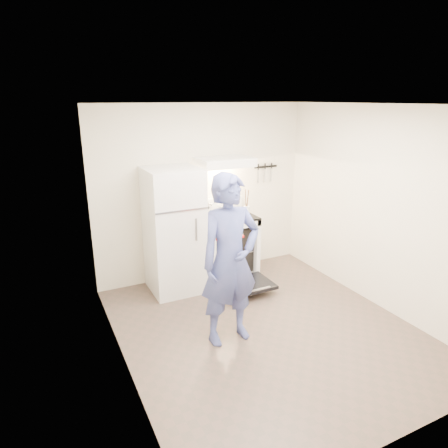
{
  "coord_description": "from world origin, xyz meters",
  "views": [
    {
      "loc": [
        -2.22,
        -3.42,
        2.56
      ],
      "look_at": [
        -0.05,
        1.0,
        1.0
      ],
      "focal_mm": 32.0,
      "sensor_mm": 36.0,
      "label": 1
    }
  ],
  "objects": [
    {
      "name": "knife_strip",
      "position": [
        1.05,
        1.79,
        1.55
      ],
      "size": [
        0.4,
        0.02,
        0.03
      ],
      "primitive_type": "cube",
      "color": "black",
      "rests_on": "back_wall"
    },
    {
      "name": "tea_kettle",
      "position": [
        -0.07,
        1.66,
        1.1
      ],
      "size": [
        0.25,
        0.21,
        0.3
      ],
      "primitive_type": null,
      "color": "#B5B5B9",
      "rests_on": "cooktop"
    },
    {
      "name": "person",
      "position": [
        -0.45,
        0.03,
        0.93
      ],
      "size": [
        0.7,
        0.47,
        1.86
      ],
      "primitive_type": "imported",
      "rotation": [
        0.0,
        0.0,
        0.04
      ],
      "color": "navy",
      "rests_on": "floor"
    },
    {
      "name": "dutch_oven",
      "position": [
        -0.26,
        0.42,
        1.01
      ],
      "size": [
        0.34,
        0.27,
        0.22
      ],
      "primitive_type": null,
      "color": "red",
      "rests_on": "person"
    },
    {
      "name": "stove_body",
      "position": [
        0.23,
        1.48,
        0.46
      ],
      "size": [
        0.76,
        0.65,
        0.92
      ],
      "primitive_type": "cube",
      "color": "white",
      "rests_on": "floor"
    },
    {
      "name": "floor",
      "position": [
        0.0,
        0.0,
        0.0
      ],
      "size": [
        3.6,
        3.6,
        0.0
      ],
      "primitive_type": "plane",
      "color": "brown",
      "rests_on": "ground"
    },
    {
      "name": "oven_door",
      "position": [
        0.23,
        0.88,
        0.12
      ],
      "size": [
        0.7,
        0.54,
        0.04
      ],
      "primitive_type": "cube",
      "color": "black",
      "rests_on": "floor"
    },
    {
      "name": "back_wall",
      "position": [
        0.0,
        1.8,
        1.25
      ],
      "size": [
        3.2,
        0.02,
        2.5
      ],
      "primitive_type": "cube",
      "color": "beige",
      "rests_on": "ground"
    },
    {
      "name": "backsplash",
      "position": [
        0.23,
        1.76,
        1.05
      ],
      "size": [
        0.76,
        0.07,
        0.2
      ],
      "primitive_type": "cube",
      "color": "white",
      "rests_on": "cooktop"
    },
    {
      "name": "pizza_stone",
      "position": [
        0.28,
        1.52,
        0.45
      ],
      "size": [
        0.31,
        0.31,
        0.02
      ],
      "primitive_type": "cylinder",
      "color": "#80644A",
      "rests_on": "oven_rack"
    },
    {
      "name": "oven_rack",
      "position": [
        0.23,
        1.48,
        0.44
      ],
      "size": [
        0.6,
        0.52,
        0.01
      ],
      "primitive_type": "cube",
      "color": "gray",
      "rests_on": "stove_body"
    },
    {
      "name": "refrigerator",
      "position": [
        -0.58,
        1.45,
        0.85
      ],
      "size": [
        0.7,
        0.7,
        1.7
      ],
      "primitive_type": "cube",
      "color": "white",
      "rests_on": "floor"
    },
    {
      "name": "range_hood",
      "position": [
        0.23,
        1.55,
        1.71
      ],
      "size": [
        0.76,
        0.5,
        0.12
      ],
      "primitive_type": "cube",
      "color": "white",
      "rests_on": "back_wall"
    },
    {
      "name": "utensil_jar",
      "position": [
        0.45,
        1.29,
        1.05
      ],
      "size": [
        0.09,
        0.09,
        0.13
      ],
      "primitive_type": "cylinder",
      "rotation": [
        0.0,
        0.0,
        -0.04
      ],
      "color": "silver",
      "rests_on": "cooktop"
    },
    {
      "name": "cooktop",
      "position": [
        0.23,
        1.48,
        0.94
      ],
      "size": [
        0.76,
        0.65,
        0.03
      ],
      "primitive_type": "cube",
      "color": "black",
      "rests_on": "stove_body"
    }
  ]
}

